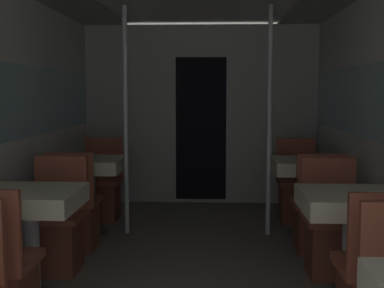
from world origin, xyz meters
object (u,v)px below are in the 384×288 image
object	(u,v)px
chair_right_far_1	(332,238)
chair_right_near_2	(317,221)
dining_table_left_1	(30,207)
chair_left_far_2	(102,194)
support_pole_right_2	(269,122)
dining_table_left_2	(89,170)
dining_table_right_2	(307,171)
support_pole_left_2	(126,121)
dining_table_right_1	(352,210)
chair_left_near_2	(75,218)
chair_left_far_1	(56,235)
chair_right_far_2	(297,195)

from	to	relation	value
chair_right_far_1	chair_right_near_2	distance (m)	0.58
dining_table_left_1	chair_left_far_2	size ratio (longest dim) A/B	0.84
support_pole_right_2	dining_table_left_2	bearing A→B (deg)	-180.00
dining_table_right_2	dining_table_left_2	bearing A→B (deg)	180.00
chair_left_far_2	chair_right_far_1	bearing A→B (deg)	141.45
support_pole_left_2	support_pole_right_2	distance (m)	1.41
dining_table_left_2	support_pole_right_2	distance (m)	1.85
dining_table_left_1	support_pole_right_2	xyz separation A→B (m)	(1.79, 1.73, 0.49)
chair_right_near_2	support_pole_right_2	xyz separation A→B (m)	(-0.38, 0.57, 0.84)
chair_right_far_1	dining_table_right_2	world-z (taller)	chair_right_far_1
dining_table_right_1	support_pole_right_2	size ratio (longest dim) A/B	0.34
chair_right_far_1	support_pole_right_2	xyz separation A→B (m)	(-0.38, 1.15, 0.84)
dining_table_right_1	chair_right_near_2	distance (m)	1.20
dining_table_right_1	chair_right_far_1	world-z (taller)	chair_right_far_1
chair_left_near_2	chair_left_far_2	distance (m)	1.15
chair_left_far_1	dining_table_left_2	distance (m)	1.20
dining_table_left_1	chair_left_far_1	size ratio (longest dim) A/B	0.84
chair_left_far_1	chair_left_near_2	xyz separation A→B (m)	(0.00, 0.58, 0.00)
chair_left_far_1	chair_right_near_2	world-z (taller)	same
chair_right_far_1	chair_left_near_2	bearing A→B (deg)	-14.88
support_pole_left_2	chair_right_far_2	xyz separation A→B (m)	(1.79, 0.57, -0.84)
dining_table_left_2	chair_left_far_2	size ratio (longest dim) A/B	0.84
dining_table_left_2	dining_table_right_2	size ratio (longest dim) A/B	1.00
support_pole_left_2	support_pole_right_2	bearing A→B (deg)	0.00
chair_left_far_1	dining_table_right_1	size ratio (longest dim) A/B	1.19
dining_table_left_2	support_pole_left_2	bearing A→B (deg)	0.00
chair_left_far_2	chair_right_far_2	bearing A→B (deg)	-180.00
support_pole_right_2	chair_right_far_1	bearing A→B (deg)	-71.86
dining_table_right_1	chair_right_far_1	xyz separation A→B (m)	(0.00, 0.57, -0.35)
chair_left_far_1	chair_right_near_2	bearing A→B (deg)	-165.12
chair_left_far_1	support_pole_left_2	world-z (taller)	support_pole_left_2
dining_table_left_2	chair_right_far_2	size ratio (longest dim) A/B	0.84
chair_left_far_2	chair_left_near_2	bearing A→B (deg)	90.00
chair_right_far_1	dining_table_right_2	bearing A→B (deg)	-90.00
support_pole_left_2	chair_right_far_2	size ratio (longest dim) A/B	2.50
chair_left_far_2	chair_right_far_2	xyz separation A→B (m)	(2.17, 0.00, 0.00)
dining_table_right_1	chair_right_far_2	world-z (taller)	chair_right_far_2
chair_right_far_2	dining_table_right_1	bearing A→B (deg)	90.00
dining_table_left_2	dining_table_right_1	size ratio (longest dim) A/B	1.00
chair_left_far_1	chair_right_far_1	size ratio (longest dim) A/B	1.00
chair_left_near_2	chair_right_far_2	xyz separation A→B (m)	(2.17, 1.15, 0.00)
support_pole_left_2	dining_table_left_1	bearing A→B (deg)	-102.32
chair_left_far_1	dining_table_right_2	distance (m)	2.48
dining_table_left_1	chair_left_far_2	distance (m)	2.33
dining_table_left_1	support_pole_right_2	world-z (taller)	support_pole_right_2
chair_left_near_2	dining_table_right_2	size ratio (longest dim) A/B	1.19
dining_table_right_1	dining_table_right_2	xyz separation A→B (m)	(0.00, 1.73, 0.00)
dining_table_left_1	chair_right_far_1	xyz separation A→B (m)	(2.17, 0.57, -0.35)
dining_table_left_1	dining_table_right_2	xyz separation A→B (m)	(2.17, 1.73, 0.00)
dining_table_left_2	support_pole_right_2	world-z (taller)	support_pole_right_2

